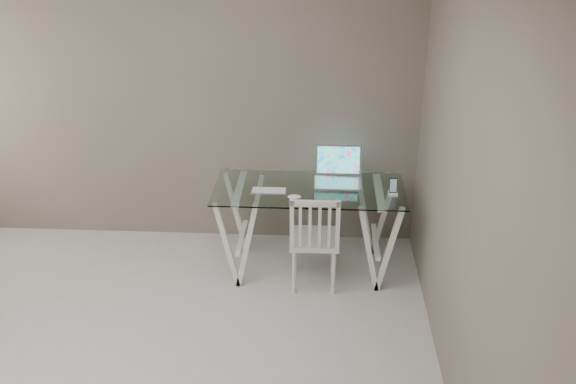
# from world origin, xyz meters

# --- Properties ---
(room) EXTENTS (4.50, 4.52, 2.71)m
(room) POSITION_xyz_m (-0.06, 0.02, 1.72)
(room) COLOR #AEABA7
(room) RESTS_ON ground
(desk) EXTENTS (1.50, 0.70, 0.75)m
(desk) POSITION_xyz_m (1.09, 1.69, 0.38)
(desk) COLOR silver
(desk) RESTS_ON ground
(chair) EXTENTS (0.38, 0.38, 0.83)m
(chair) POSITION_xyz_m (1.14, 1.42, 0.46)
(chair) COLOR silver
(chair) RESTS_ON ground
(laptop) EXTENTS (0.38, 0.35, 0.26)m
(laptop) POSITION_xyz_m (1.32, 1.85, 0.81)
(laptop) COLOR #BABABF
(laptop) RESTS_ON desk
(keyboard) EXTENTS (0.28, 0.12, 0.01)m
(keyboard) POSITION_xyz_m (0.78, 1.62, 0.75)
(keyboard) COLOR silver
(keyboard) RESTS_ON desk
(mouse) EXTENTS (0.11, 0.06, 0.03)m
(mouse) POSITION_xyz_m (0.98, 1.49, 0.76)
(mouse) COLOR white
(mouse) RESTS_ON desk
(phone_dock) EXTENTS (0.07, 0.07, 0.13)m
(phone_dock) POSITION_xyz_m (1.74, 1.61, 0.78)
(phone_dock) COLOR white
(phone_dock) RESTS_ON desk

